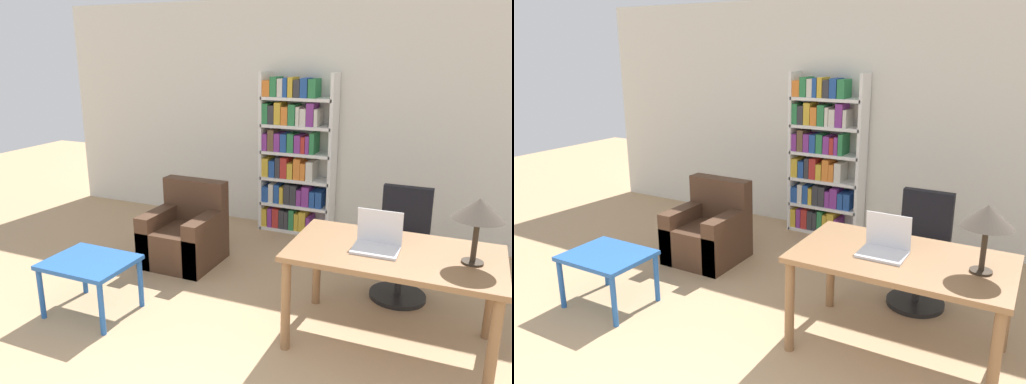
# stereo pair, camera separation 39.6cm
# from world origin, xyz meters

# --- Properties ---
(wall_back) EXTENTS (8.00, 0.06, 2.70)m
(wall_back) POSITION_xyz_m (0.00, 4.53, 1.35)
(wall_back) COLOR silver
(wall_back) RESTS_ON ground_plane
(desk) EXTENTS (1.48, 0.88, 0.75)m
(desk) POSITION_xyz_m (0.79, 2.32, 0.65)
(desk) COLOR olive
(desk) RESTS_ON ground_plane
(laptop) EXTENTS (0.32, 0.26, 0.28)m
(laptop) POSITION_xyz_m (0.67, 2.31, 0.80)
(laptop) COLOR silver
(laptop) RESTS_ON desk
(table_lamp) EXTENTS (0.33, 0.33, 0.46)m
(table_lamp) POSITION_xyz_m (1.30, 2.32, 1.12)
(table_lamp) COLOR #2D2319
(table_lamp) RESTS_ON desk
(office_chair) EXTENTS (0.49, 0.49, 0.98)m
(office_chair) POSITION_xyz_m (0.75, 3.15, 0.45)
(office_chair) COLOR black
(office_chair) RESTS_ON ground_plane
(side_table_blue) EXTENTS (0.69, 0.56, 0.47)m
(side_table_blue) POSITION_xyz_m (-1.55, 1.79, 0.41)
(side_table_blue) COLOR #2356A3
(side_table_blue) RESTS_ON ground_plane
(armchair) EXTENTS (0.70, 0.69, 0.83)m
(armchair) POSITION_xyz_m (-1.40, 3.01, 0.28)
(armchair) COLOR #472D1E
(armchair) RESTS_ON ground_plane
(bookshelf) EXTENTS (0.88, 0.28, 1.89)m
(bookshelf) POSITION_xyz_m (-0.71, 4.34, 0.90)
(bookshelf) COLOR white
(bookshelf) RESTS_ON ground_plane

